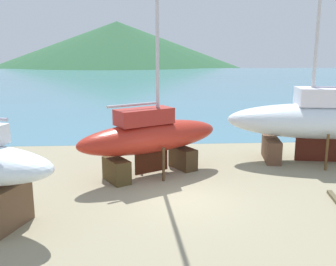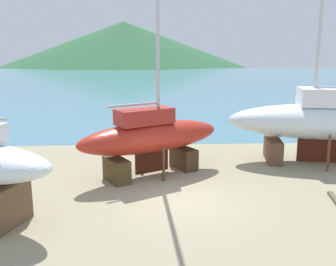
% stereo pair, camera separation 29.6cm
% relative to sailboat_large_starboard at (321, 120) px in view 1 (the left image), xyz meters
% --- Properties ---
extents(ground_plane, '(51.24, 51.24, 0.00)m').
position_rel_sailboat_large_starboard_xyz_m(ground_plane, '(-7.38, -8.77, -2.14)').
color(ground_plane, gray).
extents(sea_water, '(135.70, 97.93, 0.01)m').
position_rel_sailboat_large_starboard_xyz_m(sea_water, '(-7.38, 53.01, -2.14)').
color(sea_water, teal).
rests_on(sea_water, ground).
extents(headland_hill, '(179.42, 179.42, 32.88)m').
position_rel_sailboat_large_starboard_xyz_m(headland_hill, '(-19.23, 135.47, -2.14)').
color(headland_hill, '#2B5C38').
rests_on(headland_hill, ground).
extents(sailboat_large_starboard, '(9.52, 4.28, 14.37)m').
position_rel_sailboat_large_starboard_xyz_m(sailboat_large_starboard, '(0.00, 0.00, 0.00)').
color(sailboat_large_starboard, brown).
rests_on(sailboat_large_starboard, ground).
extents(sailboat_small_center, '(7.02, 5.08, 12.39)m').
position_rel_sailboat_large_starboard_xyz_m(sailboat_small_center, '(-8.56, -1.65, -0.35)').
color(sailboat_small_center, '#432F1B').
rests_on(sailboat_small_center, ground).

